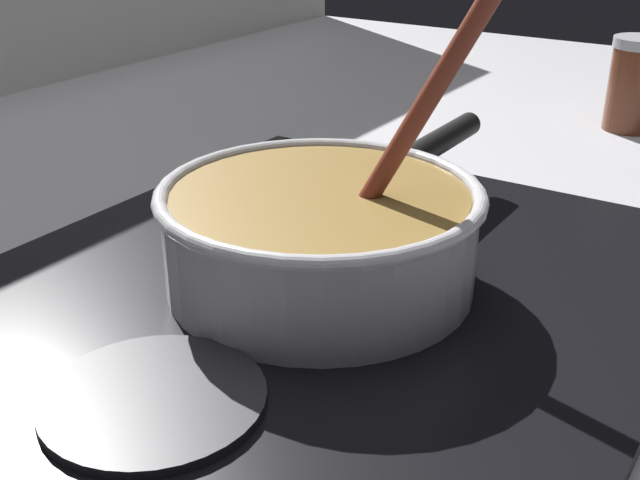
% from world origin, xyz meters
% --- Properties ---
extents(ground, '(2.40, 1.60, 0.04)m').
position_xyz_m(ground, '(0.00, 0.00, -0.02)').
color(ground, '#B7B7BC').
extents(hob_plate, '(0.56, 0.48, 0.01)m').
position_xyz_m(hob_plate, '(0.11, 0.08, 0.01)').
color(hob_plate, black).
rests_on(hob_plate, ground).
extents(burner_ring, '(0.19, 0.19, 0.01)m').
position_xyz_m(burner_ring, '(0.11, 0.08, 0.02)').
color(burner_ring, '#592D0C').
rests_on(burner_ring, hob_plate).
extents(spare_burner, '(0.13, 0.13, 0.01)m').
position_xyz_m(spare_burner, '(-0.07, 0.08, 0.01)').
color(spare_burner, '#262628').
rests_on(spare_burner, hob_plate).
extents(cooking_pan, '(0.38, 0.25, 0.27)m').
position_xyz_m(cooking_pan, '(0.11, 0.08, 0.05)').
color(cooking_pan, silver).
rests_on(cooking_pan, hob_plate).
extents(condiment_jar, '(0.07, 0.07, 0.11)m').
position_xyz_m(condiment_jar, '(0.67, -0.00, 0.06)').
color(condiment_jar, brown).
rests_on(condiment_jar, ground).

